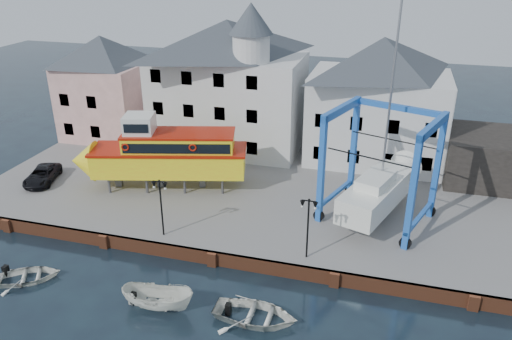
# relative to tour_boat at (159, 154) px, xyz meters

# --- Properties ---
(ground) EXTENTS (140.00, 140.00, 0.00)m
(ground) POSITION_rel_tour_boat_xyz_m (7.48, -8.12, -3.92)
(ground) COLOR black
(ground) RESTS_ON ground
(hardstanding) EXTENTS (44.00, 22.00, 1.00)m
(hardstanding) POSITION_rel_tour_boat_xyz_m (7.48, 2.88, -3.42)
(hardstanding) COLOR slate
(hardstanding) RESTS_ON ground
(quay_wall) EXTENTS (44.00, 0.47, 1.00)m
(quay_wall) POSITION_rel_tour_boat_xyz_m (7.48, -8.01, -3.42)
(quay_wall) COLOR brown
(quay_wall) RESTS_ON ground
(building_pink) EXTENTS (8.00, 7.00, 10.30)m
(building_pink) POSITION_rel_tour_boat_xyz_m (-10.52, 9.88, 2.23)
(building_pink) COLOR tan
(building_pink) RESTS_ON hardstanding
(building_white_main) EXTENTS (14.00, 8.30, 14.00)m
(building_white_main) POSITION_rel_tour_boat_xyz_m (2.61, 10.28, 3.42)
(building_white_main) COLOR silver
(building_white_main) RESTS_ON hardstanding
(building_white_right) EXTENTS (12.00, 8.00, 11.20)m
(building_white_right) POSITION_rel_tour_boat_xyz_m (16.48, 10.88, 2.68)
(building_white_right) COLOR silver
(building_white_right) RESTS_ON hardstanding
(shed_dark) EXTENTS (8.00, 7.00, 4.00)m
(shed_dark) POSITION_rel_tour_boat_xyz_m (26.48, 8.88, -0.92)
(shed_dark) COLOR black
(shed_dark) RESTS_ON hardstanding
(lamp_post_left) EXTENTS (1.12, 0.32, 4.20)m
(lamp_post_left) POSITION_rel_tour_boat_xyz_m (3.48, -6.92, 0.25)
(lamp_post_left) COLOR black
(lamp_post_left) RESTS_ON hardstanding
(lamp_post_right) EXTENTS (1.12, 0.32, 4.20)m
(lamp_post_right) POSITION_rel_tour_boat_xyz_m (13.48, -6.92, 0.25)
(lamp_post_right) COLOR black
(lamp_post_right) RESTS_ON hardstanding
(tour_boat) EXTENTS (14.61, 6.91, 6.19)m
(tour_boat) POSITION_rel_tour_boat_xyz_m (0.00, 0.00, 0.00)
(tour_boat) COLOR #59595E
(tour_boat) RESTS_ON hardstanding
(travel_lift) EXTENTS (8.63, 10.51, 15.44)m
(travel_lift) POSITION_rel_tour_boat_xyz_m (17.67, 0.27, -0.35)
(travel_lift) COLOR blue
(travel_lift) RESTS_ON hardstanding
(van) EXTENTS (3.21, 4.83, 1.23)m
(van) POSITION_rel_tour_boat_xyz_m (-10.02, -1.92, -2.30)
(van) COLOR black
(van) RESTS_ON hardstanding
(motorboat_a) EXTENTS (4.43, 1.95, 1.67)m
(motorboat_a) POSITION_rel_tour_boat_xyz_m (5.96, -12.99, -3.92)
(motorboat_a) COLOR white
(motorboat_a) RESTS_ON ground
(motorboat_b) EXTENTS (4.80, 3.43, 0.99)m
(motorboat_b) POSITION_rel_tour_boat_xyz_m (11.62, -12.40, -3.92)
(motorboat_b) COLOR white
(motorboat_b) RESTS_ON ground
(motorboat_d) EXTENTS (4.77, 4.37, 0.81)m
(motorboat_d) POSITION_rel_tour_boat_xyz_m (-3.16, -12.76, -3.92)
(motorboat_d) COLOR white
(motorboat_d) RESTS_ON ground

